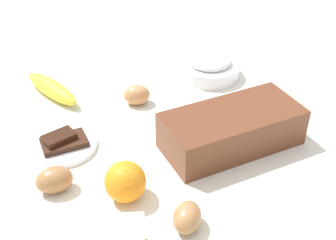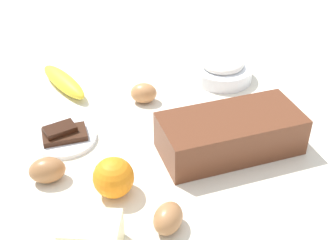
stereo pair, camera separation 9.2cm
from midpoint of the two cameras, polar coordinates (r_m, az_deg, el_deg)
The scene contains 9 objects.
ground_plane at distance 0.95m, azimuth -2.77°, elevation -2.55°, with size 2.40×2.40×0.02m, color silver.
loaf_pan at distance 0.90m, azimuth 5.27°, elevation -1.15°, with size 0.29×0.16×0.08m.
flour_bowl at distance 1.15m, azimuth 3.06°, elevation 6.80°, with size 0.15×0.15×0.06m.
banana at distance 1.12m, azimuth -16.94°, elevation 3.80°, with size 0.19×0.04×0.04m, color yellow.
orange_fruit at distance 0.79m, azimuth -8.85°, elevation -7.91°, with size 0.07×0.07×0.07m, color orange.
egg_near_butter at distance 1.04m, azimuth -6.55°, elevation 3.13°, with size 0.05×0.05×0.06m, color #BC804D.
egg_beside_bowl at distance 0.74m, azimuth -1.18°, elevation -12.48°, with size 0.05×0.05×0.06m, color #A77044.
egg_loose at distance 0.84m, azimuth -17.42°, elevation -7.43°, with size 0.05×0.05×0.07m, color #9F6A40.
chocolate_plate at distance 0.94m, azimuth -15.91°, elevation -3.12°, with size 0.13×0.13×0.03m.
Camera 1 is at (0.26, 0.71, 0.57)m, focal length 47.73 mm.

